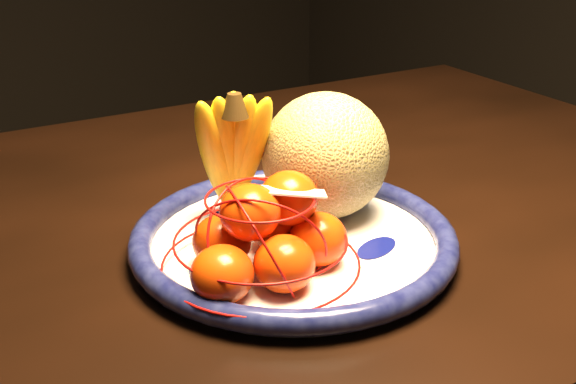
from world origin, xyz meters
TOP-DOWN VIEW (x-y plane):
  - dining_table at (0.04, -0.02)m, footprint 1.63×1.10m
  - fruit_bowl at (0.05, -0.17)m, footprint 0.37×0.37m
  - cantaloupe at (0.12, -0.13)m, footprint 0.15×0.15m
  - banana_bunch at (0.02, -0.08)m, footprint 0.11×0.11m
  - mandarin_bag at (-0.02, -0.20)m, footprint 0.23×0.23m
  - price_tag at (0.00, -0.22)m, footprint 0.07×0.06m

SIDE VIEW (x-z plane):
  - dining_table at x=0.04m, z-range 0.30..1.06m
  - fruit_bowl at x=0.05m, z-range 0.76..0.79m
  - mandarin_bag at x=-0.02m, z-range 0.75..0.88m
  - cantaloupe at x=0.12m, z-range 0.78..0.93m
  - price_tag at x=0.00m, z-range 0.86..0.87m
  - banana_bunch at x=0.02m, z-range 0.78..0.95m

